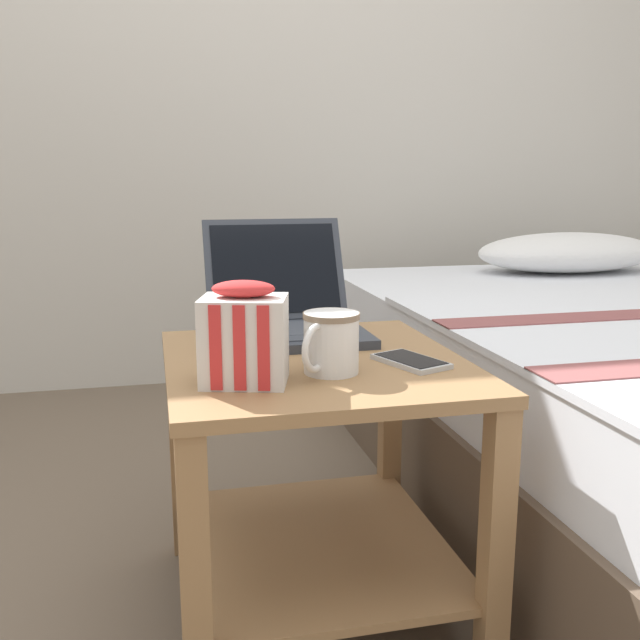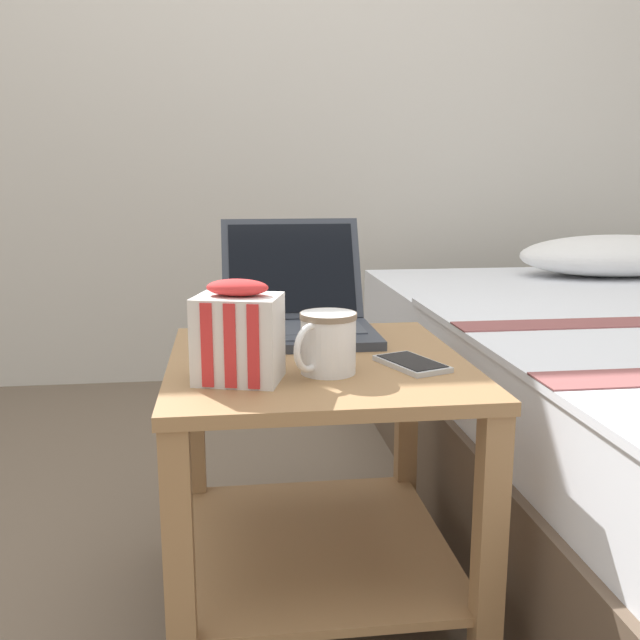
% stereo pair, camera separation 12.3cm
% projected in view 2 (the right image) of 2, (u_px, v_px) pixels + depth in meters
% --- Properties ---
extents(ground_plane, '(8.00, 8.00, 0.00)m').
position_uv_depth(ground_plane, '(317.00, 603.00, 1.39)').
color(ground_plane, brown).
extents(back_wall, '(8.00, 0.05, 2.50)m').
position_uv_depth(back_wall, '(264.00, 60.00, 2.72)').
color(back_wall, beige).
rests_on(back_wall, ground_plane).
extents(bedside_table, '(0.53, 0.58, 0.50)m').
position_uv_depth(bedside_table, '(317.00, 450.00, 1.33)').
color(bedside_table, '#997047').
rests_on(bedside_table, ground_plane).
extents(laptop, '(0.31, 0.34, 0.23)m').
position_uv_depth(laptop, '(297.00, 312.00, 1.49)').
color(laptop, '#333842').
rests_on(laptop, bedside_table).
extents(mug_front_left, '(0.11, 0.12, 0.10)m').
position_uv_depth(mug_front_left, '(327.00, 340.00, 1.19)').
color(mug_front_left, white).
rests_on(mug_front_left, bedside_table).
extents(snack_bag, '(0.16, 0.13, 0.17)m').
position_uv_depth(snack_bag, '(238.00, 335.00, 1.14)').
color(snack_bag, silver).
rests_on(snack_bag, bedside_table).
extents(cell_phone, '(0.12, 0.15, 0.01)m').
position_uv_depth(cell_phone, '(412.00, 364.00, 1.24)').
color(cell_phone, '#B7BABC').
rests_on(cell_phone, bedside_table).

